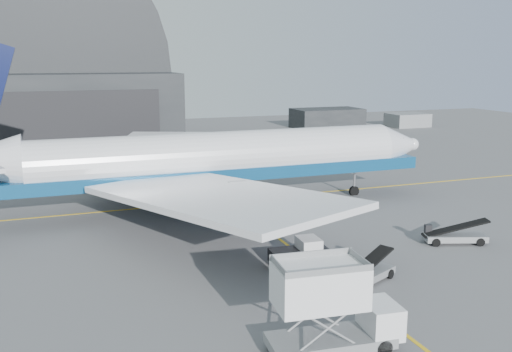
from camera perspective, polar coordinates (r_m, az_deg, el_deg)
name	(u,v)px	position (r m, az deg, el deg)	size (l,w,h in m)	color
ground	(315,266)	(40.50, 5.95, -8.97)	(200.00, 200.00, 0.00)	#565659
taxi_lines	(253,219)	(51.57, -0.28, -4.33)	(80.00, 42.12, 0.02)	yellow
hangar	(9,89)	(99.09, -23.44, 8.03)	(50.00, 28.30, 28.00)	black
distant_bldg_a	(327,128)	(120.17, 7.10, 4.80)	(14.00, 8.00, 4.00)	black
distant_bldg_b	(407,127)	(125.57, 14.88, 4.80)	(8.00, 6.00, 2.80)	gray
airliner	(201,160)	(54.13, -5.52, 1.59)	(48.86, 47.38, 17.15)	white
catering_truck	(330,308)	(28.79, 7.40, -12.93)	(6.81, 3.07, 4.54)	gray
pushback_tug	(302,254)	(40.65, 4.61, -7.79)	(4.26, 2.65, 1.91)	black
belt_loader_a	(366,274)	(37.97, 10.91, -9.63)	(4.89, 3.46, 1.88)	gray
belt_loader_b	(454,236)	(47.52, 19.19, -5.67)	(5.14, 3.08, 1.93)	gray
traffic_cone	(298,267)	(39.64, 4.23, -9.04)	(0.34, 0.34, 0.49)	#FF5808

